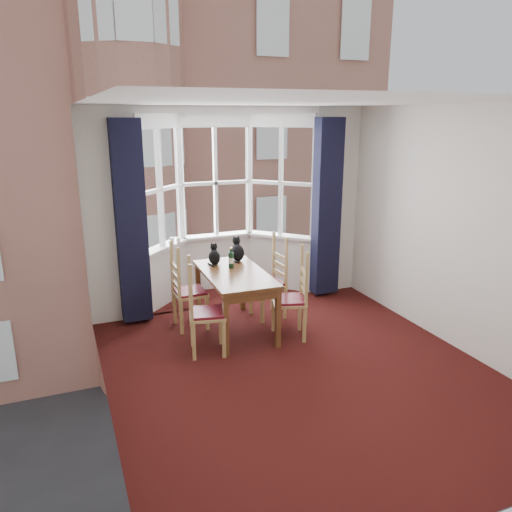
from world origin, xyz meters
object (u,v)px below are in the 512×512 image
chair_left_far (183,294)px  cat_right (237,251)px  chair_right_near (296,301)px  candle_short (178,241)px  chair_left_near (199,315)px  wine_bottle (231,259)px  cat_left (214,256)px  chair_right_far (274,283)px  candle_tall (172,241)px  dining_table (235,280)px

chair_left_far → cat_right: 0.94m
chair_right_near → candle_short: candle_short is taller
chair_left_near → wine_bottle: wine_bottle is taller
chair_right_near → cat_left: 1.25m
chair_left_far → chair_right_far: (1.25, -0.04, 0.00)m
chair_left_near → chair_right_far: same height
wine_bottle → candle_tall: bearing=115.7°
chair_right_far → candle_tall: candle_tall is taller
chair_right_far → wine_bottle: wine_bottle is taller
cat_left → candle_short: 0.92m
chair_left_far → wine_bottle: size_ratio=3.44×
dining_table → cat_left: cat_left is taller
chair_right_far → cat_right: 0.66m
chair_left_far → chair_right_near: same height
chair_left_near → chair_right_near: size_ratio=1.00×
wine_bottle → chair_left_far: bearing=168.7°
chair_left_far → chair_right_far: size_ratio=1.00×
candle_tall → candle_short: bearing=16.6°
dining_table → chair_left_far: (-0.59, 0.32, -0.21)m
cat_left → chair_left_near: bearing=-118.0°
dining_table → chair_right_near: (0.64, -0.45, -0.21)m
chair_right_far → candle_short: size_ratio=9.35×
chair_left_near → chair_right_far: size_ratio=1.00×
candle_tall → cat_left: bearing=-66.1°
chair_right_near → candle_short: 2.09m
chair_left_far → chair_right_near: size_ratio=1.00×
dining_table → chair_right_far: bearing=22.7°
dining_table → chair_left_far: bearing=151.9°
candle_tall → dining_table: bearing=-68.5°
candle_tall → chair_right_far: bearing=-40.9°
wine_bottle → candle_short: 1.19m
wine_bottle → cat_right: bearing=56.8°
chair_right_near → candle_tall: 2.12m
candle_tall → candle_short: size_ratio=1.18×
chair_left_near → cat_left: size_ratio=3.17×
chair_left_far → cat_right: size_ratio=2.76×
chair_left_near → candle_short: candle_short is taller
cat_left → candle_short: cat_left is taller
cat_left → chair_right_far: bearing=-11.6°
chair_right_near → cat_left: (-0.77, 0.89, 0.42)m
cat_left → wine_bottle: cat_left is taller
cat_left → wine_bottle: 0.28m
chair_left_near → dining_table: bearing=36.3°
chair_left_far → dining_table: bearing=-28.1°
chair_right_far → cat_right: size_ratio=2.76×
cat_left → cat_right: (0.34, 0.06, 0.02)m
cat_left → candle_short: bearing=107.4°
chair_left_near → chair_left_far: 0.75m
chair_right_near → chair_left_far: bearing=148.2°
chair_left_far → wine_bottle: 0.76m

